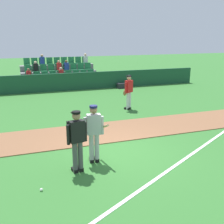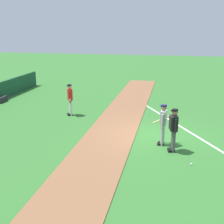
% 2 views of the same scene
% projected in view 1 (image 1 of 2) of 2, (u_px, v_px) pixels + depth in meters
% --- Properties ---
extents(ground_plane, '(80.00, 80.00, 0.00)m').
position_uv_depth(ground_plane, '(118.00, 151.00, 8.97)').
color(ground_plane, '#33702D').
extents(infield_dirt_path, '(28.00, 2.31, 0.03)m').
position_uv_depth(infield_dirt_path, '(101.00, 132.00, 10.70)').
color(infield_dirt_path, brown).
rests_on(infield_dirt_path, ground).
extents(foul_line_chalk, '(10.51, 5.98, 0.01)m').
position_uv_depth(foul_line_chalk, '(204.00, 145.00, 9.45)').
color(foul_line_chalk, white).
rests_on(foul_line_chalk, ground).
extents(dugout_fence, '(20.00, 0.16, 1.19)m').
position_uv_depth(dugout_fence, '(64.00, 82.00, 18.54)').
color(dugout_fence, '#19472D').
rests_on(dugout_fence, ground).
extents(stadium_bleachers, '(5.55, 2.95, 2.30)m').
position_uv_depth(stadium_bleachers, '(59.00, 78.00, 20.23)').
color(stadium_bleachers, slate).
rests_on(stadium_bleachers, ground).
extents(batter_grey_jersey, '(0.66, 0.79, 1.76)m').
position_uv_depth(batter_grey_jersey, '(94.00, 132.00, 7.97)').
color(batter_grey_jersey, '#B2B2B2').
rests_on(batter_grey_jersey, ground).
extents(umpire_home_plate, '(0.58, 0.36, 1.76)m').
position_uv_depth(umpire_home_plate, '(77.00, 138.00, 7.39)').
color(umpire_home_plate, '#4C4C4C').
rests_on(umpire_home_plate, ground).
extents(runner_red_jersey, '(0.63, 0.43, 1.76)m').
position_uv_depth(runner_red_jersey, '(129.00, 91.00, 13.75)').
color(runner_red_jersey, silver).
rests_on(runner_red_jersey, ground).
extents(baseball, '(0.07, 0.07, 0.07)m').
position_uv_depth(baseball, '(41.00, 190.00, 6.70)').
color(baseball, white).
rests_on(baseball, ground).
extents(equipment_bag, '(0.90, 0.36, 0.36)m').
position_uv_depth(equipment_bag, '(123.00, 86.00, 19.55)').
color(equipment_bag, '#232328').
rests_on(equipment_bag, ground).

